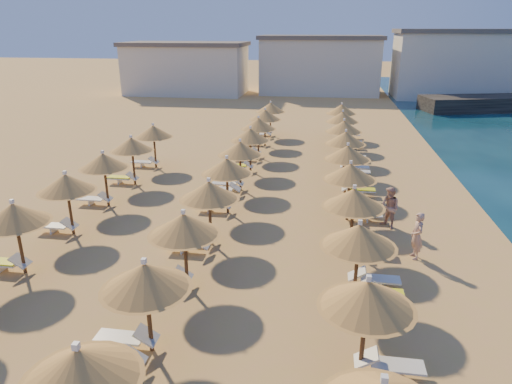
% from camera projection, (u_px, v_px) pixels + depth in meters
% --- Properties ---
extents(ground, '(220.00, 220.00, 0.00)m').
position_uv_depth(ground, '(257.00, 261.00, 17.08)').
color(ground, tan).
rests_on(ground, ground).
extents(hotel_blocks, '(49.55, 11.48, 8.10)m').
position_uv_depth(hotel_blocks, '(328.00, 65.00, 57.93)').
color(hotel_blocks, beige).
rests_on(hotel_blocks, ground).
extents(parasol_row_east, '(2.39, 38.62, 2.79)m').
position_uv_depth(parasol_row_east, '(352.00, 185.00, 18.49)').
color(parasol_row_east, brown).
rests_on(parasol_row_east, ground).
extents(parasol_row_west, '(2.39, 38.62, 2.79)m').
position_uv_depth(parasol_row_west, '(219.00, 178.00, 19.28)').
color(parasol_row_west, brown).
rests_on(parasol_row_west, ground).
extents(parasol_row_inland, '(2.39, 22.15, 2.79)m').
position_uv_depth(parasol_row_inland, '(66.00, 184.00, 18.60)').
color(parasol_row_inland, brown).
rests_on(parasol_row_inland, ground).
extents(loungers, '(14.65, 36.77, 0.66)m').
position_uv_depth(loungers, '(245.00, 226.00, 19.32)').
color(loungers, silver).
rests_on(loungers, ground).
extents(beachgoer_b, '(1.10, 1.13, 1.83)m').
position_uv_depth(beachgoer_b, '(390.00, 208.00, 19.67)').
color(beachgoer_b, tan).
rests_on(beachgoer_b, ground).
extents(beachgoer_a, '(0.56, 0.74, 1.83)m').
position_uv_depth(beachgoer_a, '(417.00, 236.00, 17.04)').
color(beachgoer_a, tan).
rests_on(beachgoer_a, ground).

